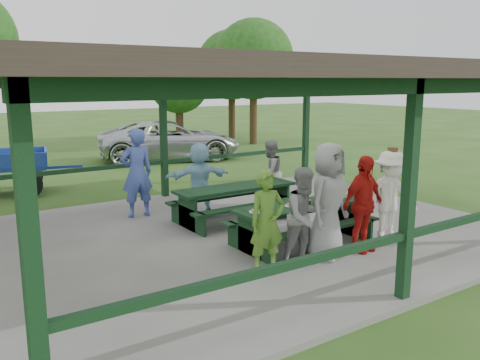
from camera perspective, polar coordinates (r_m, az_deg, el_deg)
ground at (r=10.27m, az=0.86°, el=-6.27°), size 90.00×90.00×0.00m
concrete_slab at (r=10.26m, az=0.86°, el=-6.00°), size 10.00×8.00×0.10m
pavilion_structure at (r=9.80m, az=0.92°, el=11.69°), size 10.60×8.60×3.24m
picnic_table_near at (r=9.42m, az=6.89°, el=-4.33°), size 2.62×1.39×0.75m
picnic_table_far at (r=10.89m, az=-0.47°, el=-2.11°), size 2.69×1.39×0.75m
table_setting at (r=9.54m, az=8.16°, el=-2.24°), size 2.37×0.45×0.10m
contestant_green at (r=7.88m, az=3.06°, el=-4.77°), size 0.64×0.46×1.63m
contestant_grey_left at (r=8.27m, az=7.33°, el=-4.11°), size 0.83×0.67×1.62m
contestant_grey_mid at (r=8.66m, az=9.83°, el=-2.31°), size 1.11×0.89×1.97m
contestant_red at (r=9.12m, az=13.64°, el=-2.63°), size 1.04×0.51×1.71m
contestant_white_fedora at (r=9.73m, az=16.49°, el=-1.82°), size 1.26×0.96×1.78m
spectator_lblue at (r=11.45m, az=-4.59°, el=0.21°), size 1.56×0.74×1.62m
spectator_blue at (r=11.33m, az=-11.51°, el=0.77°), size 0.74×0.51×1.96m
spectator_grey at (r=12.26m, az=3.36°, el=0.84°), size 0.89×0.77×1.57m
pickup_truck at (r=20.08m, az=-7.86°, el=4.44°), size 5.99×4.08×1.52m
tree_mid at (r=23.92m, az=-6.90°, el=10.70°), size 2.77×2.77×4.33m
tree_right at (r=24.81m, az=1.54°, el=13.37°), size 3.81×3.81×5.96m
tree_far_right at (r=27.24m, az=-0.94°, el=12.77°), size 3.63×3.63×5.68m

